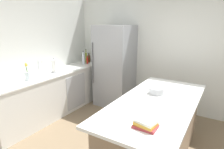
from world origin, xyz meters
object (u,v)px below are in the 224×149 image
object	(u,v)px
sink_faucet	(39,68)
paper_towel_roll	(54,66)
flower_vase	(27,75)
cookbook_stack	(146,124)
soda_bottle	(84,59)
refrigerator	(115,66)
olive_oil_bottle	(86,57)
hot_sauce_bottle	(87,60)
mixing_bowl	(156,91)
syrup_bottle	(89,58)
kitchen_island	(155,129)

from	to	relation	value
sink_faucet	paper_towel_roll	xyz separation A→B (m)	(0.06, 0.34, -0.02)
flower_vase	cookbook_stack	size ratio (longest dim) A/B	1.36
flower_vase	soda_bottle	xyz separation A→B (m)	(-0.06, 1.68, 0.04)
refrigerator	cookbook_stack	xyz separation A→B (m)	(1.65, -2.14, -0.01)
paper_towel_roll	refrigerator	bearing A→B (deg)	51.52
sink_faucet	soda_bottle	world-z (taller)	soda_bottle
olive_oil_bottle	refrigerator	bearing A→B (deg)	-4.54
hot_sauce_bottle	cookbook_stack	distance (m)	3.25
cookbook_stack	mixing_bowl	distance (m)	1.05
flower_vase	paper_towel_roll	world-z (taller)	flower_vase
syrup_bottle	soda_bottle	distance (m)	0.29
kitchen_island	refrigerator	world-z (taller)	refrigerator
flower_vase	olive_oil_bottle	size ratio (longest dim) A/B	0.92
olive_oil_bottle	cookbook_stack	bearing A→B (deg)	-40.58
cookbook_stack	mixing_bowl	xyz separation A→B (m)	(-0.23, 1.02, 0.01)
hot_sauce_bottle	refrigerator	bearing A→B (deg)	1.94
refrigerator	mixing_bowl	bearing A→B (deg)	-38.36
refrigerator	paper_towel_roll	size ratio (longest dim) A/B	6.16
kitchen_island	mixing_bowl	bearing A→B (deg)	110.44
paper_towel_roll	mixing_bowl	bearing A→B (deg)	-0.65
soda_bottle	cookbook_stack	bearing A→B (deg)	-38.81
sink_faucet	soda_bottle	size ratio (longest dim) A/B	0.89
paper_towel_roll	soda_bottle	size ratio (longest dim) A/B	0.93
kitchen_island	flower_vase	bearing A→B (deg)	-170.41
mixing_bowl	paper_towel_roll	bearing A→B (deg)	179.35
kitchen_island	cookbook_stack	bearing A→B (deg)	-80.00
flower_vase	soda_bottle	bearing A→B (deg)	92.13
hot_sauce_bottle	soda_bottle	xyz separation A→B (m)	(-0.05, -0.09, 0.05)
refrigerator	flower_vase	size ratio (longest dim) A/B	5.81
cookbook_stack	mixing_bowl	size ratio (longest dim) A/B	1.03
paper_towel_roll	olive_oil_bottle	size ratio (longest dim) A/B	0.87
sink_faucet	cookbook_stack	world-z (taller)	sink_faucet
refrigerator	olive_oil_bottle	xyz separation A→B (m)	(-0.94, 0.07, 0.11)
refrigerator	syrup_bottle	bearing A→B (deg)	169.63
paper_towel_roll	mixing_bowl	xyz separation A→B (m)	(2.29, -0.03, -0.11)
flower_vase	soda_bottle	size ratio (longest dim) A/B	0.98
paper_towel_roll	soda_bottle	distance (m)	0.98
hot_sauce_bottle	kitchen_island	bearing A→B (deg)	-30.37
flower_vase	sink_faucet	bearing A→B (deg)	108.07
syrup_bottle	mixing_bowl	xyz separation A→B (m)	(2.33, -1.29, -0.08)
refrigerator	mixing_bowl	xyz separation A→B (m)	(1.42, -1.12, -0.01)
sink_faucet	olive_oil_bottle	world-z (taller)	olive_oil_bottle
paper_towel_roll	hot_sauce_bottle	bearing A→B (deg)	87.16
olive_oil_bottle	syrup_bottle	bearing A→B (deg)	75.91
cookbook_stack	kitchen_island	bearing A→B (deg)	100.00
cookbook_stack	syrup_bottle	bearing A→B (deg)	138.00
flower_vase	hot_sauce_bottle	distance (m)	1.76
refrigerator	paper_towel_roll	world-z (taller)	refrigerator
flower_vase	cookbook_stack	world-z (taller)	flower_vase
refrigerator	olive_oil_bottle	size ratio (longest dim) A/B	5.34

